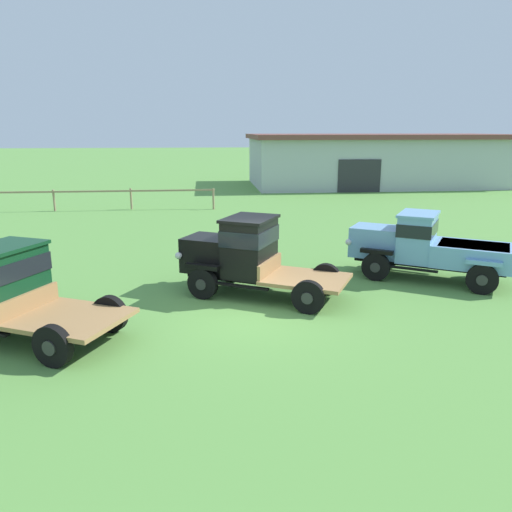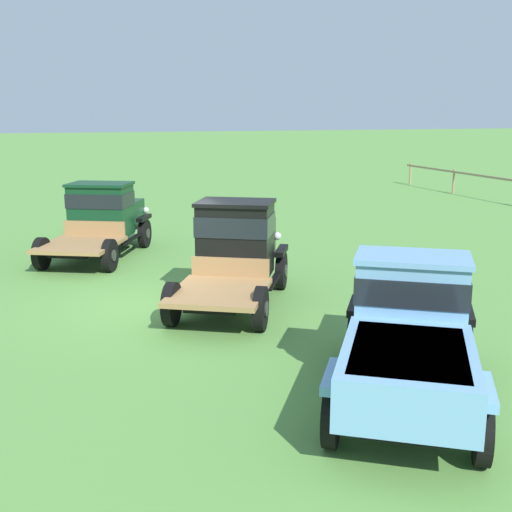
% 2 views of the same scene
% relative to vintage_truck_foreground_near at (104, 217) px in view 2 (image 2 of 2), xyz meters
% --- Properties ---
extents(ground_plane, '(240.00, 240.00, 0.00)m').
position_rel_vintage_truck_foreground_near_xyz_m(ground_plane, '(5.67, 0.78, -1.08)').
color(ground_plane, '#5B9342').
extents(vintage_truck_foreground_near, '(5.22, 3.69, 2.09)m').
position_rel_vintage_truck_foreground_near_xyz_m(vintage_truck_foreground_near, '(0.00, 0.00, 0.00)').
color(vintage_truck_foreground_near, black).
rests_on(vintage_truck_foreground_near, ground).
extents(vintage_truck_second_in_line, '(4.91, 3.66, 2.20)m').
position_rel_vintage_truck_foreground_near_xyz_m(vintage_truck_second_in_line, '(5.67, 2.36, 0.07)').
color(vintage_truck_second_in_line, black).
rests_on(vintage_truck_second_in_line, ground).
extents(vintage_truck_midrow_center, '(4.91, 3.89, 2.06)m').
position_rel_vintage_truck_foreground_near_xyz_m(vintage_truck_midrow_center, '(11.35, 3.23, -0.03)').
color(vintage_truck_midrow_center, black).
rests_on(vintage_truck_midrow_center, ground).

